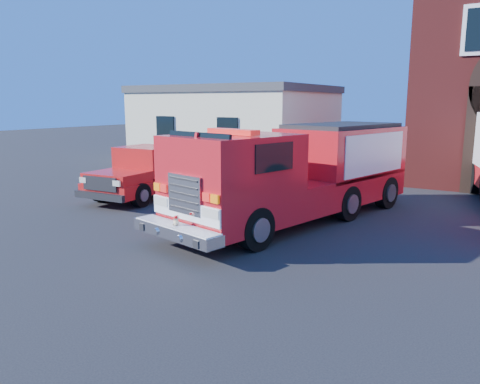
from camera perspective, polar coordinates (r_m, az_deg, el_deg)
The scene contains 4 objects.
ground at distance 12.52m, azimuth 2.89°, elevation -4.97°, with size 100.00×100.00×0.00m, color black.
side_building at distance 27.84m, azimuth -0.46°, elevation 8.36°, with size 10.20×8.20×4.35m.
fire_engine at distance 13.66m, azimuth 7.34°, elevation 2.47°, with size 4.46×9.35×2.78m.
pickup_truck at distance 17.67m, azimuth -10.51°, elevation 2.41°, with size 2.37×5.76×1.85m.
Camera 1 is at (5.77, -10.57, 3.41)m, focal length 35.00 mm.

